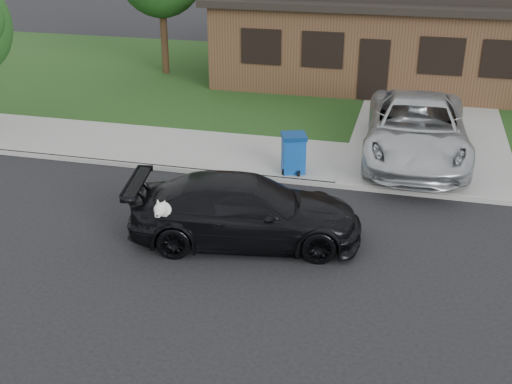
# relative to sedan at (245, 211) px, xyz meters

# --- Properties ---
(ground) EXTENTS (120.00, 120.00, 0.00)m
(ground) POSITION_rel_sedan_xyz_m (-2.28, -0.30, -0.70)
(ground) COLOR black
(ground) RESTS_ON ground
(sidewalk) EXTENTS (60.00, 3.00, 0.12)m
(sidewalk) POSITION_rel_sedan_xyz_m (-2.28, 4.70, -0.64)
(sidewalk) COLOR gray
(sidewalk) RESTS_ON ground
(curb) EXTENTS (60.00, 0.12, 0.12)m
(curb) POSITION_rel_sedan_xyz_m (-2.28, 3.20, -0.64)
(curb) COLOR gray
(curb) RESTS_ON ground
(lawn) EXTENTS (60.00, 13.00, 0.13)m
(lawn) POSITION_rel_sedan_xyz_m (-2.28, 12.70, -0.64)
(lawn) COLOR #193814
(lawn) RESTS_ON ground
(driveway) EXTENTS (4.50, 13.00, 0.14)m
(driveway) POSITION_rel_sedan_xyz_m (3.72, 9.70, -0.63)
(driveway) COLOR gray
(driveway) RESTS_ON ground
(sedan) EXTENTS (5.09, 2.80, 1.40)m
(sedan) POSITION_rel_sedan_xyz_m (0.00, 0.00, 0.00)
(sedan) COLOR black
(sedan) RESTS_ON ground
(minivan) EXTENTS (2.88, 5.88, 1.61)m
(minivan) POSITION_rel_sedan_xyz_m (3.32, 5.47, 0.24)
(minivan) COLOR #B7BBBF
(minivan) RESTS_ON driveway
(recycling_bin) EXTENTS (0.79, 0.79, 1.02)m
(recycling_bin) POSITION_rel_sedan_xyz_m (0.30, 3.69, -0.06)
(recycling_bin) COLOR #0E449C
(recycling_bin) RESTS_ON sidewalk
(house) EXTENTS (12.60, 8.60, 4.65)m
(house) POSITION_rel_sedan_xyz_m (1.72, 14.70, 1.43)
(house) COLOR #422B1C
(house) RESTS_ON ground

